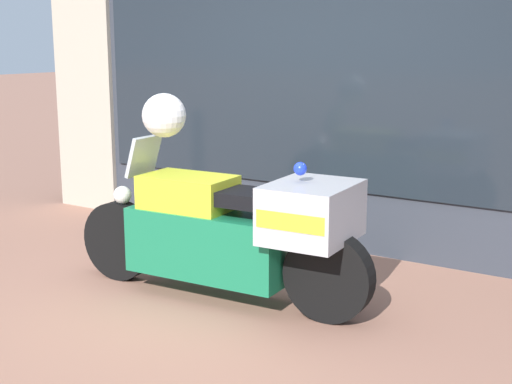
# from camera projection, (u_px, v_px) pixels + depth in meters

# --- Properties ---
(ground_plane) EXTENTS (60.00, 60.00, 0.00)m
(ground_plane) POSITION_uv_depth(u_px,v_px,m) (203.00, 307.00, 5.01)
(ground_plane) COLOR #9E6B56
(shop_building) EXTENTS (6.64, 0.55, 4.11)m
(shop_building) POSITION_uv_depth(u_px,v_px,m) (297.00, 15.00, 6.43)
(shop_building) COLOR #333842
(shop_building) RESTS_ON ground
(window_display) EXTENTS (5.38, 0.30, 1.86)m
(window_display) POSITION_uv_depth(u_px,v_px,m) (366.00, 198.00, 6.42)
(window_display) COLOR slate
(window_display) RESTS_ON ground
(paramedic_motorcycle) EXTENTS (2.40, 0.68, 1.15)m
(paramedic_motorcycle) POSITION_uv_depth(u_px,v_px,m) (234.00, 230.00, 5.02)
(paramedic_motorcycle) COLOR black
(paramedic_motorcycle) RESTS_ON ground
(white_helmet) EXTENTS (0.32, 0.32, 0.32)m
(white_helmet) POSITION_uv_depth(u_px,v_px,m) (164.00, 115.00, 5.14)
(white_helmet) COLOR white
(white_helmet) RESTS_ON paramedic_motorcycle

